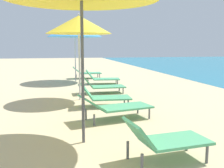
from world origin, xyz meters
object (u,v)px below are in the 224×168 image
Objects in this scene: lounger_third_inland at (165,139)px; umbrella_fourth at (79,25)px; umbrella_farthest at (75,30)px; lounger_farthest_inland at (101,78)px; lounger_third_shoreside at (115,106)px; lounger_farthest_shoreside at (86,72)px; lounger_fourth_shoreside at (102,85)px; lounger_fourth_inland at (104,96)px.

umbrella_fourth is (-0.76, 4.64, 1.89)m from lounger_third_inland.
umbrella_farthest is 1.80× the size of lounger_farthest_inland.
lounger_farthest_shoreside is (0.24, 7.66, 0.00)m from lounger_third_shoreside.
lounger_third_inland is 0.48× the size of umbrella_fourth.
lounger_third_inland is 0.46× the size of umbrella_farthest.
umbrella_fourth is 1.72× the size of lounger_farthest_inland.
lounger_farthest_inland is (1.00, -1.07, -2.02)m from umbrella_farthest.
lounger_farthest_inland reaches higher than lounger_farthest_shoreside.
lounger_third_inland reaches higher than lounger_third_shoreside.
lounger_third_inland reaches higher than lounger_farthest_shoreside.
lounger_third_inland is 5.06m from umbrella_fourth.
umbrella_farthest is (-0.56, 8.88, 1.96)m from lounger_third_inland.
lounger_fourth_shoreside is at bearing 49.36° from umbrella_fourth.
lounger_fourth_inland is (-0.22, 3.59, -0.04)m from lounger_third_inland.
umbrella_farthest reaches higher than umbrella_fourth.
lounger_farthest_inland is (0.44, 7.81, -0.06)m from lounger_third_inland.
lounger_third_inland is 9.91m from lounger_farthest_shoreside.
lounger_farthest_inland reaches higher than lounger_third_shoreside.
umbrella_fourth is 1.88× the size of lounger_fourth_inland.
umbrella_fourth is 0.96× the size of umbrella_farthest.
lounger_farthest_shoreside is at bearing 75.84° from lounger_third_shoreside.
lounger_fourth_shoreside is 3.89m from umbrella_farthest.
lounger_farthest_inland is at bearing -79.10° from lounger_farthest_shoreside.
umbrella_fourth is 2.26m from lounger_fourth_inland.
lounger_fourth_inland is 0.92× the size of lounger_farthest_inland.
lounger_farthest_shoreside is at bearing 91.31° from lounger_fourth_inland.
lounger_farthest_shoreside is at bearing 89.86° from lounger_fourth_shoreside.
umbrella_fourth reaches higher than lounger_fourth_shoreside.
lounger_fourth_shoreside reaches higher than lounger_fourth_inland.
lounger_farthest_inland is (0.36, 2.20, -0.01)m from lounger_fourth_shoreside.
lounger_fourth_shoreside is (0.84, 0.97, -1.94)m from umbrella_fourth.
umbrella_farthest reaches higher than lounger_fourth_inland.
lounger_fourth_shoreside reaches higher than lounger_farthest_inland.
lounger_fourth_inland is at bearing 86.64° from lounger_third_inland.
umbrella_fourth reaches higher than lounger_fourth_inland.
umbrella_fourth is 5.67m from lounger_farthest_shoreside.
lounger_fourth_inland is 0.51× the size of umbrella_farthest.
lounger_fourth_shoreside is (0.28, 3.35, -0.03)m from lounger_third_shoreside.
lounger_third_shoreside is 5.59m from lounger_farthest_inland.
lounger_fourth_inland is at bearing 78.51° from lounger_third_shoreside.
umbrella_fourth is 2.32m from lounger_fourth_shoreside.
lounger_third_shoreside is 6.92m from umbrella_farthest.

